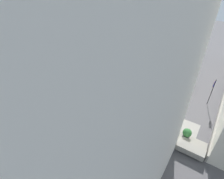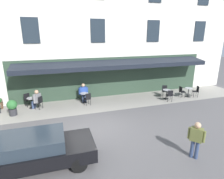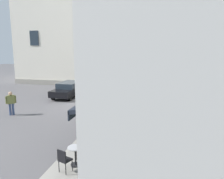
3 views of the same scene
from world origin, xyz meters
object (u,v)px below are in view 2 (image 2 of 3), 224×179
cafe_chair_black_back_row (182,91)px  cafe_table_mid_terrace (166,93)px  parked_car_black (36,150)px  cafe_table_near_entrance (32,101)px  seated_patron_in_blue (83,92)px  potted_plant_under_sign (12,107)px  seated_companion_in_grey (36,99)px  cafe_table_streetside (84,96)px  cafe_table_far_end (188,91)px  cafe_chair_black_under_awning (196,90)px  cafe_chair_black_near_door (83,93)px  cafe_chair_black_kerbside (165,90)px  cafe_chair_black_facing_street (27,99)px  cafe_chair_black_corner_right (88,98)px  cafe_chair_black_corner_left (39,101)px  walking_pedestrian_in_olive (196,138)px  cafe_chair_black_by_window (170,95)px

cafe_chair_black_back_row → cafe_table_mid_terrace: bearing=-2.2°
cafe_chair_black_back_row → parked_car_black: size_ratio=0.21×
cafe_table_near_entrance → seated_patron_in_blue: (-3.68, -0.38, 0.23)m
potted_plant_under_sign → seated_companion_in_grey: bearing=-153.5°
cafe_table_streetside → cafe_table_far_end: 8.45m
cafe_table_near_entrance → seated_companion_in_grey: (-0.35, 0.23, 0.23)m
cafe_table_mid_terrace → seated_patron_in_blue: seated_patron_in_blue is taller
cafe_chair_black_under_awning → cafe_chair_black_near_door: bearing=-13.2°
cafe_table_streetside → cafe_chair_black_near_door: (-0.04, -0.63, 0.06)m
cafe_table_mid_terrace → cafe_table_streetside: 6.46m
cafe_chair_black_kerbside → cafe_chair_black_facing_street: bearing=-6.0°
cafe_table_near_entrance → seated_companion_in_grey: size_ratio=0.55×
cafe_table_streetside → seated_companion_in_grey: bearing=3.4°
cafe_table_streetside → cafe_chair_black_corner_right: size_ratio=0.82×
cafe_chair_black_corner_left → cafe_chair_black_under_awning: bearing=174.6°
cafe_table_streetside → seated_patron_in_blue: size_ratio=0.55×
cafe_chair_black_kerbside → seated_companion_in_grey: 9.90m
seated_patron_in_blue → walking_pedestrian_in_olive: (-3.22, 8.31, 0.23)m
cafe_chair_black_under_awning → cafe_table_mid_terrace: bearing=-7.2°
cafe_chair_black_back_row → walking_pedestrian_in_olive: walking_pedestrian_in_olive is taller
cafe_chair_black_facing_street → cafe_table_mid_terrace: size_ratio=1.21×
cafe_chair_black_kerbside → cafe_table_streetside: 6.60m
cafe_chair_black_near_door → cafe_table_near_entrance: bearing=9.2°
cafe_table_near_entrance → cafe_chair_black_by_window: cafe_chair_black_by_window is taller
cafe_table_mid_terrace → cafe_chair_black_kerbside: cafe_chair_black_kerbside is taller
cafe_chair_black_corner_right → cafe_table_far_end: (-8.21, 0.63, -0.06)m
cafe_chair_black_kerbside → seated_companion_in_grey: size_ratio=0.67×
cafe_chair_black_kerbside → cafe_chair_black_near_door: (6.54, -1.16, 0.00)m
cafe_chair_black_facing_street → parked_car_black: (-1.05, 7.03, 0.16)m
cafe_chair_black_corner_left → seated_companion_in_grey: seated_companion_in_grey is taller
cafe_table_streetside → cafe_table_far_end: size_ratio=1.00×
cafe_table_near_entrance → parked_car_black: bearing=96.5°
cafe_chair_black_facing_street → walking_pedestrian_in_olive: bearing=130.4°
cafe_chair_black_back_row → cafe_chair_black_corner_right: bearing=-4.3°
cafe_table_far_end → parked_car_black: bearing=24.8°
cafe_chair_black_near_door → seated_patron_in_blue: seated_patron_in_blue is taller
cafe_chair_black_corner_left → seated_companion_in_grey: (0.18, -0.12, 0.17)m
cafe_chair_black_by_window → seated_companion_in_grey: bearing=-9.2°
parked_car_black → seated_patron_in_blue: bearing=-113.2°
cafe_table_far_end → cafe_chair_black_under_awning: bearing=160.7°
parked_car_black → cafe_table_mid_terrace: bearing=-150.2°
cafe_chair_black_kerbside → cafe_chair_black_under_awning: size_ratio=1.00×
parked_car_black → cafe_chair_black_corner_left: bearing=-88.0°
cafe_chair_black_by_window → potted_plant_under_sign: potted_plant_under_sign is taller
cafe_chair_black_by_window → cafe_chair_black_corner_right: size_ratio=1.00×
cafe_chair_black_near_door → cafe_chair_black_under_awning: bearing=166.8°
cafe_table_far_end → potted_plant_under_sign: potted_plant_under_sign is taller
cafe_chair_black_corner_right → cafe_chair_black_near_door: 1.25m
cafe_table_far_end → cafe_chair_black_kerbside: bearing=-21.8°
cafe_chair_black_facing_street → cafe_chair_black_under_awning: 13.09m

